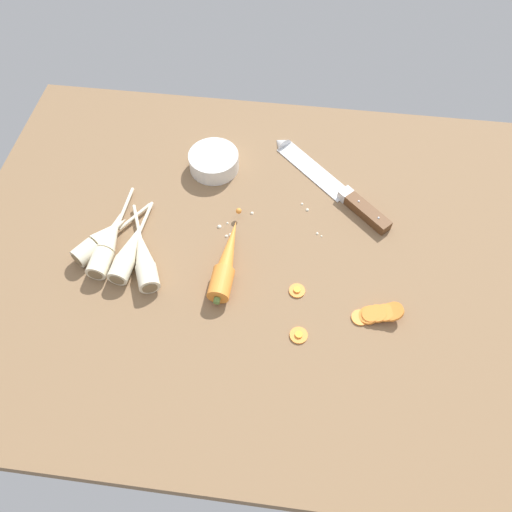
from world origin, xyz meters
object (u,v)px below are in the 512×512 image
parsnip_back (102,240)px  carrot_slice_stray_near (299,335)px  parsnip_front (129,252)px  whole_carrot (227,261)px  carrot_slice_stack (379,314)px  parsnip_mid_left (108,244)px  parsnip_mid_right (144,258)px  chefs_knife (326,180)px  carrot_slice_stray_mid (297,290)px  prep_bowl (214,161)px

parsnip_back → carrot_slice_stray_near: 43.06cm
parsnip_front → whole_carrot: bearing=1.0°
whole_carrot → carrot_slice_stack: 30.03cm
parsnip_mid_left → parsnip_back: 1.68cm
parsnip_mid_right → carrot_slice_stack: (45.07, -5.88, -0.88)cm
chefs_knife → carrot_slice_stray_mid: (-4.17, -28.31, -0.29)cm
whole_carrot → parsnip_mid_right: bearing=-175.1°
parsnip_front → parsnip_mid_left: same height
whole_carrot → chefs_knife: bearing=53.4°
parsnip_front → carrot_slice_stack: bearing=-8.1°
parsnip_mid_right → carrot_slice_stack: 45.46cm
parsnip_front → carrot_slice_stack: parsnip_front is taller
parsnip_front → parsnip_mid_left: size_ratio=0.88×
parsnip_front → prep_bowl: bearing=64.7°
whole_carrot → parsnip_back: whole_carrot is taller
whole_carrot → carrot_slice_stack: bearing=-13.9°
chefs_knife → whole_carrot: 30.59cm
parsnip_mid_left → parsnip_back: (-1.54, 0.67, 0.00)cm
whole_carrot → parsnip_mid_left: whole_carrot is taller
parsnip_mid_right → carrot_slice_stray_near: (30.99, -11.54, -1.62)cm
prep_bowl → carrot_slice_stack: bearing=-42.4°
parsnip_front → parsnip_back: 6.50cm
carrot_slice_stray_near → carrot_slice_stray_mid: bearing=96.3°
chefs_knife → carrot_slice_stack: (10.92, -31.78, 0.45)cm
chefs_knife → carrot_slice_stray_near: bearing=-94.8°
carrot_slice_stray_near → chefs_knife: bearing=85.2°
parsnip_mid_left → carrot_slice_stack: size_ratio=2.46×
chefs_knife → carrot_slice_stray_mid: bearing=-98.4°
parsnip_mid_right → carrot_slice_stray_near: size_ratio=6.26×
whole_carrot → prep_bowl: (-6.95, 25.73, 0.05)cm
parsnip_mid_left → carrot_slice_stack: (52.96, -8.40, -0.88)cm
parsnip_mid_right → carrot_slice_stray_mid: (29.98, -2.42, -1.62)cm
parsnip_mid_right → parsnip_back: size_ratio=1.18×
chefs_knife → parsnip_back: size_ratio=1.58×
prep_bowl → chefs_knife: bearing=-2.7°
carrot_slice_stray_near → prep_bowl: prep_bowl is taller
whole_carrot → parsnip_mid_right: 16.00cm
prep_bowl → parsnip_back: bearing=-127.6°
parsnip_mid_right → parsnip_back: (-9.43, 3.20, 0.00)cm
chefs_knife → parsnip_mid_right: parsnip_mid_right is taller
parsnip_mid_left → carrot_slice_stray_mid: parsnip_mid_left is taller
parsnip_front → parsnip_back: size_ratio=1.16×
chefs_knife → carrot_slice_stray_near: 37.57cm
parsnip_back → parsnip_front: bearing=-19.5°
parsnip_front → parsnip_mid_right: bearing=-17.3°
whole_carrot → carrot_slice_stack: size_ratio=2.41×
parsnip_front → parsnip_mid_right: (3.30, -1.03, -0.00)cm
parsnip_mid_right → prep_bowl: same height
whole_carrot → prep_bowl: 26.65cm
carrot_slice_stray_mid → parsnip_mid_left: bearing=172.6°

